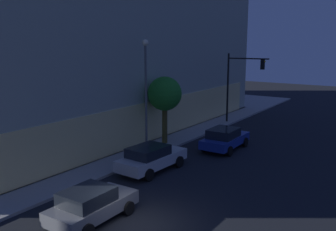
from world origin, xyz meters
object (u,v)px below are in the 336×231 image
at_px(modern_building, 40,29).
at_px(car_blue, 225,138).
at_px(traffic_light_far_corner, 240,77).
at_px(car_silver, 151,158).
at_px(sidewalk_tree, 165,94).
at_px(car_grey, 91,204).
at_px(street_lamp_sidewalk, 146,82).

xyz_separation_m(modern_building, car_blue, (-0.05, -20.37, -8.14)).
relative_size(traffic_light_far_corner, car_silver, 1.34).
relative_size(modern_building, sidewalk_tree, 6.82).
bearing_deg(sidewalk_tree, car_blue, -71.61).
relative_size(traffic_light_far_corner, sidewalk_tree, 1.29).
height_order(sidewalk_tree, car_grey, sidewalk_tree).
bearing_deg(modern_building, car_blue, -90.14).
height_order(traffic_light_far_corner, street_lamp_sidewalk, street_lamp_sidewalk).
bearing_deg(traffic_light_far_corner, car_blue, -162.65).
distance_m(sidewalk_tree, car_grey, 13.22).
distance_m(modern_building, car_silver, 21.53).
relative_size(street_lamp_sidewalk, sidewalk_tree, 1.53).
xyz_separation_m(car_grey, car_silver, (6.72, 1.76, 0.04)).
bearing_deg(traffic_light_far_corner, car_silver, -176.16).
bearing_deg(street_lamp_sidewalk, car_blue, -46.41).
relative_size(traffic_light_far_corner, car_grey, 1.57).
distance_m(car_grey, car_silver, 6.95).
distance_m(street_lamp_sidewalk, sidewalk_tree, 2.77).
bearing_deg(car_blue, modern_building, 89.86).
height_order(modern_building, car_grey, modern_building).
height_order(street_lamp_sidewalk, sidewalk_tree, street_lamp_sidewalk).
bearing_deg(car_blue, traffic_light_far_corner, 17.35).
bearing_deg(car_silver, street_lamp_sidewalk, 41.70).
bearing_deg(car_silver, car_blue, -13.61).
distance_m(modern_building, car_grey, 25.89).
height_order(modern_building, traffic_light_far_corner, modern_building).
height_order(sidewalk_tree, car_silver, sidewalk_tree).
relative_size(modern_building, car_silver, 7.11).
bearing_deg(car_silver, traffic_light_far_corner, 3.84).
relative_size(modern_building, car_grey, 8.30).
bearing_deg(car_grey, street_lamp_sidewalk, 24.13).
bearing_deg(modern_building, traffic_light_far_corner, -64.39).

